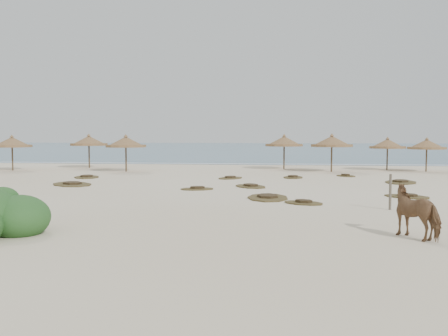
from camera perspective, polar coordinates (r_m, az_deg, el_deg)
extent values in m
plane|color=beige|center=(20.97, -2.83, -3.92)|extent=(160.00, 160.00, 0.00)
cube|color=#275775|center=(95.60, 4.47, 2.26)|extent=(200.00, 100.00, 0.01)
cube|color=silver|center=(46.71, 2.34, 0.46)|extent=(70.00, 0.60, 0.01)
cylinder|color=brown|center=(41.95, -23.03, 1.16)|extent=(0.12, 0.12, 2.08)
cylinder|color=brown|center=(41.92, -23.06, 2.33)|extent=(3.47, 3.47, 0.18)
cone|color=brown|center=(41.91, -23.07, 2.78)|extent=(3.35, 3.35, 0.74)
cone|color=brown|center=(41.91, -23.09, 3.39)|extent=(0.36, 0.36, 0.22)
cylinder|color=brown|center=(43.09, -15.16, 1.44)|extent=(0.12, 0.12, 2.14)
cylinder|color=brown|center=(43.06, -15.18, 2.62)|extent=(3.17, 3.17, 0.18)
cone|color=brown|center=(43.05, -15.19, 3.06)|extent=(3.07, 3.07, 0.76)
cone|color=brown|center=(43.05, -15.20, 3.67)|extent=(0.37, 0.37, 0.22)
cylinder|color=brown|center=(38.15, -11.13, 1.17)|extent=(0.12, 0.12, 2.11)
cylinder|color=brown|center=(38.12, -11.15, 2.48)|extent=(3.13, 3.13, 0.18)
cone|color=brown|center=(38.12, -11.16, 2.98)|extent=(3.02, 3.02, 0.75)
cone|color=brown|center=(38.11, -11.17, 3.66)|extent=(0.36, 0.36, 0.22)
cylinder|color=brown|center=(40.37, 6.88, 1.37)|extent=(0.12, 0.12, 2.12)
cylinder|color=brown|center=(40.34, 6.89, 2.62)|extent=(3.23, 3.23, 0.18)
cone|color=brown|center=(40.33, 6.89, 3.09)|extent=(3.12, 3.12, 0.76)
cone|color=brown|center=(40.33, 6.90, 3.74)|extent=(0.36, 0.36, 0.22)
cylinder|color=brown|center=(38.17, 12.19, 1.19)|extent=(0.12, 0.12, 2.16)
cylinder|color=brown|center=(38.14, 12.21, 2.53)|extent=(3.95, 3.95, 0.18)
cone|color=brown|center=(38.13, 12.22, 3.04)|extent=(3.82, 3.82, 0.77)
cone|color=brown|center=(38.13, 12.23, 3.73)|extent=(0.37, 0.37, 0.23)
cylinder|color=brown|center=(40.30, 22.12, 0.98)|extent=(0.11, 0.11, 1.95)
cylinder|color=brown|center=(40.27, 22.15, 2.13)|extent=(2.89, 2.89, 0.17)
cone|color=brown|center=(40.27, 22.17, 2.56)|extent=(2.79, 2.79, 0.69)
cone|color=brown|center=(40.26, 22.18, 3.15)|extent=(0.33, 0.33, 0.20)
cylinder|color=brown|center=(41.02, 18.15, 1.13)|extent=(0.11, 0.11, 1.96)
cylinder|color=brown|center=(40.99, 18.17, 2.26)|extent=(3.27, 3.27, 0.17)
cone|color=brown|center=(40.98, 18.18, 2.69)|extent=(3.16, 3.16, 0.70)
cone|color=brown|center=(40.97, 18.20, 3.28)|extent=(0.34, 0.34, 0.20)
imported|color=olive|center=(14.81, 21.33, -4.67)|extent=(1.64, 1.85, 1.45)
cylinder|color=#685E4E|center=(19.83, 18.47, -2.61)|extent=(0.11, 0.11, 1.35)
ellipsoid|color=#2C6029|center=(15.48, -22.31, -5.24)|extent=(1.72, 1.72, 1.29)
ellipsoid|color=#2C6029|center=(16.21, -22.20, -5.22)|extent=(1.29, 1.29, 0.97)
ellipsoid|color=#2C6029|center=(15.92, -24.02, -3.28)|extent=(0.97, 0.97, 0.73)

